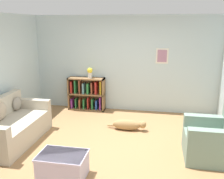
# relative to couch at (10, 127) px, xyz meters

# --- Properties ---
(ground_plane) EXTENTS (14.00, 14.00, 0.00)m
(ground_plane) POSITION_rel_couch_xyz_m (2.00, 0.22, -0.33)
(ground_plane) COLOR #997047
(wall_back) EXTENTS (5.60, 0.13, 2.60)m
(wall_back) POSITION_rel_couch_xyz_m (2.00, 2.47, 0.97)
(wall_back) COLOR silver
(wall_back) RESTS_ON ground_plane
(couch) EXTENTS (0.90, 1.76, 0.88)m
(couch) POSITION_rel_couch_xyz_m (0.00, 0.00, 0.00)
(couch) COLOR #B7AD99
(couch) RESTS_ON ground_plane
(bookshelf) EXTENTS (1.03, 0.31, 0.92)m
(bookshelf) POSITION_rel_couch_xyz_m (0.97, 2.26, 0.12)
(bookshelf) COLOR olive
(bookshelf) RESTS_ON ground_plane
(recliner_chair) EXTENTS (0.88, 0.87, 1.09)m
(recliner_chair) POSITION_rel_couch_xyz_m (3.95, 0.08, 0.05)
(recliner_chair) COLOR gray
(recliner_chair) RESTS_ON ground_plane
(coffee_table) EXTENTS (0.75, 0.52, 0.40)m
(coffee_table) POSITION_rel_couch_xyz_m (1.51, -0.98, -0.12)
(coffee_table) COLOR #BCB2D1
(coffee_table) RESTS_ON ground_plane
(dog) EXTENTS (0.92, 0.22, 0.25)m
(dog) POSITION_rel_couch_xyz_m (2.30, 1.03, -0.20)
(dog) COLOR #9E7A4C
(dog) RESTS_ON ground_plane
(vase) EXTENTS (0.15, 0.15, 0.29)m
(vase) POSITION_rel_couch_xyz_m (1.07, 2.24, 0.75)
(vase) COLOR silver
(vase) RESTS_ON bookshelf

